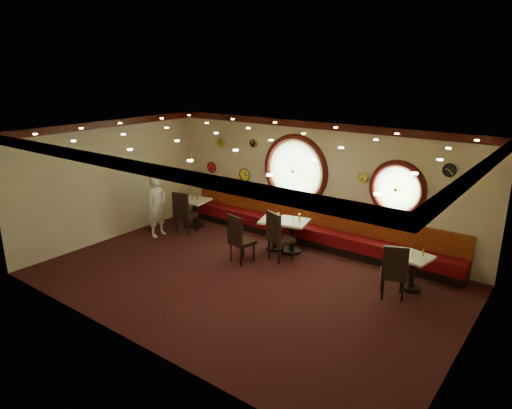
# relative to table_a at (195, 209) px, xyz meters

# --- Properties ---
(floor) EXTENTS (9.00, 6.00, 0.00)m
(floor) POSITION_rel_table_a_xyz_m (3.33, -1.91, -0.51)
(floor) COLOR black
(floor) RESTS_ON ground
(ceiling) EXTENTS (9.00, 6.00, 0.02)m
(ceiling) POSITION_rel_table_a_xyz_m (3.33, -1.91, 2.69)
(ceiling) COLOR gold
(ceiling) RESTS_ON wall_back
(wall_back) EXTENTS (9.00, 0.02, 3.20)m
(wall_back) POSITION_rel_table_a_xyz_m (3.33, 1.09, 1.09)
(wall_back) COLOR beige
(wall_back) RESTS_ON floor
(wall_front) EXTENTS (9.00, 0.02, 3.20)m
(wall_front) POSITION_rel_table_a_xyz_m (3.33, -4.91, 1.09)
(wall_front) COLOR beige
(wall_front) RESTS_ON floor
(wall_left) EXTENTS (0.02, 6.00, 3.20)m
(wall_left) POSITION_rel_table_a_xyz_m (-1.17, -1.91, 1.09)
(wall_left) COLOR beige
(wall_left) RESTS_ON floor
(wall_right) EXTENTS (0.02, 6.00, 3.20)m
(wall_right) POSITION_rel_table_a_xyz_m (7.83, -1.91, 1.09)
(wall_right) COLOR beige
(wall_right) RESTS_ON floor
(molding_back) EXTENTS (9.00, 0.10, 0.18)m
(molding_back) POSITION_rel_table_a_xyz_m (3.33, 1.04, 2.60)
(molding_back) COLOR #350C09
(molding_back) RESTS_ON wall_back
(molding_front) EXTENTS (9.00, 0.10, 0.18)m
(molding_front) POSITION_rel_table_a_xyz_m (3.33, -4.86, 2.60)
(molding_front) COLOR #350C09
(molding_front) RESTS_ON wall_back
(molding_left) EXTENTS (0.10, 6.00, 0.18)m
(molding_left) POSITION_rel_table_a_xyz_m (-1.12, -1.91, 2.60)
(molding_left) COLOR #350C09
(molding_left) RESTS_ON wall_back
(molding_right) EXTENTS (0.10, 6.00, 0.18)m
(molding_right) POSITION_rel_table_a_xyz_m (7.78, -1.91, 2.60)
(molding_right) COLOR #350C09
(molding_right) RESTS_ON wall_back
(banquette_base) EXTENTS (8.00, 0.55, 0.20)m
(banquette_base) POSITION_rel_table_a_xyz_m (3.33, 0.81, -0.41)
(banquette_base) COLOR black
(banquette_base) RESTS_ON floor
(banquette_seat) EXTENTS (8.00, 0.55, 0.30)m
(banquette_seat) POSITION_rel_table_a_xyz_m (3.33, 0.81, -0.16)
(banquette_seat) COLOR #59070F
(banquette_seat) RESTS_ON banquette_base
(banquette_back) EXTENTS (8.00, 0.10, 0.55)m
(banquette_back) POSITION_rel_table_a_xyz_m (3.33, 1.03, 0.24)
(banquette_back) COLOR #65080A
(banquette_back) RESTS_ON wall_back
(porthole_left_glass) EXTENTS (1.66, 0.02, 1.66)m
(porthole_left_glass) POSITION_rel_table_a_xyz_m (2.73, 1.09, 1.34)
(porthole_left_glass) COLOR #7EAB66
(porthole_left_glass) RESTS_ON wall_back
(porthole_left_frame) EXTENTS (1.98, 0.18, 1.98)m
(porthole_left_frame) POSITION_rel_table_a_xyz_m (2.73, 1.07, 1.34)
(porthole_left_frame) COLOR #350C09
(porthole_left_frame) RESTS_ON wall_back
(porthole_left_ring) EXTENTS (1.61, 0.03, 1.61)m
(porthole_left_ring) POSITION_rel_table_a_xyz_m (2.73, 1.04, 1.34)
(porthole_left_ring) COLOR gold
(porthole_left_ring) RESTS_ON wall_back
(porthole_right_glass) EXTENTS (1.10, 0.02, 1.10)m
(porthole_right_glass) POSITION_rel_table_a_xyz_m (5.53, 1.09, 1.29)
(porthole_right_glass) COLOR #7EAB66
(porthole_right_glass) RESTS_ON wall_back
(porthole_right_frame) EXTENTS (1.38, 0.18, 1.38)m
(porthole_right_frame) POSITION_rel_table_a_xyz_m (5.53, 1.07, 1.29)
(porthole_right_frame) COLOR #350C09
(porthole_right_frame) RESTS_ON wall_back
(porthole_right_ring) EXTENTS (1.09, 0.03, 1.09)m
(porthole_right_ring) POSITION_rel_table_a_xyz_m (5.53, 1.04, 1.29)
(porthole_right_ring) COLOR gold
(porthole_right_ring) RESTS_ON wall_back
(wall_clock_0) EXTENTS (0.28, 0.03, 0.28)m
(wall_clock_0) POSITION_rel_table_a_xyz_m (6.63, 1.05, 1.89)
(wall_clock_0) COLOR black
(wall_clock_0) RESTS_ON wall_back
(wall_clock_1) EXTENTS (0.36, 0.03, 0.36)m
(wall_clock_1) POSITION_rel_table_a_xyz_m (1.03, 1.05, 0.99)
(wall_clock_1) COLOR #F5F436
(wall_clock_1) RESTS_ON wall_back
(wall_clock_2) EXTENTS (0.24, 0.03, 0.24)m
(wall_clock_2) POSITION_rel_table_a_xyz_m (4.18, 1.05, 0.69)
(wall_clock_2) COLOR #DC4219
(wall_clock_2) RESTS_ON wall_back
(wall_clock_3) EXTENTS (0.24, 0.03, 0.24)m
(wall_clock_3) POSITION_rel_table_a_xyz_m (1.33, 1.05, 1.94)
(wall_clock_3) COLOR black
(wall_clock_3) RESTS_ON wall_back
(wall_clock_4) EXTENTS (0.22, 0.03, 0.22)m
(wall_clock_4) POSITION_rel_table_a_xyz_m (4.68, 1.05, 1.44)
(wall_clock_4) COLOR #D4E14B
(wall_clock_4) RESTS_ON wall_back
(wall_clock_5) EXTENTS (0.20, 0.03, 0.20)m
(wall_clock_5) POSITION_rel_table_a_xyz_m (1.43, 1.05, 0.69)
(wall_clock_5) COLOR white
(wall_clock_5) RESTS_ON wall_back
(wall_clock_6) EXTENTS (0.32, 0.03, 0.32)m
(wall_clock_6) POSITION_rel_table_a_xyz_m (-0.27, 1.05, 1.04)
(wall_clock_6) COLOR red
(wall_clock_6) RESTS_ON wall_back
(wall_clock_7) EXTENTS (0.26, 0.03, 0.26)m
(wall_clock_7) POSITION_rel_table_a_xyz_m (0.13, 1.05, 1.84)
(wall_clock_7) COLOR #82AF23
(wall_clock_7) RESTS_ON wall_back
(table_a) EXTENTS (0.85, 0.85, 0.82)m
(table_a) POSITION_rel_table_a_xyz_m (0.00, 0.00, 0.00)
(table_a) COLOR black
(table_a) RESTS_ON floor
(table_b) EXTENTS (0.92, 0.92, 0.81)m
(table_b) POSITION_rel_table_a_xyz_m (2.87, -0.05, -0.01)
(table_b) COLOR black
(table_b) RESTS_ON floor
(table_c) EXTENTS (0.92, 0.92, 0.84)m
(table_c) POSITION_rel_table_a_xyz_m (3.31, 0.05, 0.01)
(table_c) COLOR black
(table_c) RESTS_ON floor
(table_d) EXTENTS (0.80, 0.80, 0.75)m
(table_d) POSITION_rel_table_a_xyz_m (6.42, -0.11, -0.04)
(table_d) COLOR black
(table_d) RESTS_ON floor
(chair_a) EXTENTS (0.59, 0.59, 0.75)m
(chair_a) POSITION_rel_table_a_xyz_m (0.18, -0.66, 0.18)
(chair_a) COLOR black
(chair_a) RESTS_ON floor
(chair_b) EXTENTS (0.59, 0.59, 0.74)m
(chair_b) POSITION_rel_table_a_xyz_m (2.65, -1.26, 0.17)
(chair_b) COLOR black
(chair_b) RESTS_ON floor
(chair_c) EXTENTS (0.66, 0.66, 0.77)m
(chair_c) POSITION_rel_table_a_xyz_m (3.31, -0.61, 0.19)
(chair_c) COLOR black
(chair_c) RESTS_ON floor
(chair_d) EXTENTS (0.65, 0.65, 0.73)m
(chair_d) POSITION_rel_table_a_xyz_m (6.25, -0.76, 0.16)
(chair_d) COLOR black
(chair_d) RESTS_ON floor
(condiment_a_salt) EXTENTS (0.04, 0.04, 0.10)m
(condiment_a_salt) POSITION_rel_table_a_xyz_m (-0.09, 0.06, 0.35)
(condiment_a_salt) COLOR silver
(condiment_a_salt) RESTS_ON table_a
(condiment_b_salt) EXTENTS (0.04, 0.04, 0.10)m
(condiment_b_salt) POSITION_rel_table_a_xyz_m (2.77, 0.04, 0.34)
(condiment_b_salt) COLOR silver
(condiment_b_salt) RESTS_ON table_b
(condiment_c_salt) EXTENTS (0.03, 0.03, 0.10)m
(condiment_c_salt) POSITION_rel_table_a_xyz_m (3.29, 0.09, 0.37)
(condiment_c_salt) COLOR silver
(condiment_c_salt) RESTS_ON table_c
(condiment_d_salt) EXTENTS (0.03, 0.03, 0.09)m
(condiment_d_salt) POSITION_rel_table_a_xyz_m (6.28, -0.08, 0.28)
(condiment_d_salt) COLOR #B8B9BD
(condiment_d_salt) RESTS_ON table_d
(condiment_a_pepper) EXTENTS (0.04, 0.04, 0.11)m
(condiment_a_pepper) POSITION_rel_table_a_xyz_m (-0.04, -0.07, 0.36)
(condiment_a_pepper) COLOR #B8B8BD
(condiment_a_pepper) RESTS_ON table_a
(condiment_b_pepper) EXTENTS (0.03, 0.03, 0.09)m
(condiment_b_pepper) POSITION_rel_table_a_xyz_m (2.89, -0.02, 0.34)
(condiment_b_pepper) COLOR silver
(condiment_b_pepper) RESTS_ON table_b
(condiment_c_pepper) EXTENTS (0.04, 0.04, 0.10)m
(condiment_c_pepper) POSITION_rel_table_a_xyz_m (3.40, -0.01, 0.37)
(condiment_c_pepper) COLOR silver
(condiment_c_pepper) RESTS_ON table_c
(condiment_d_pepper) EXTENTS (0.04, 0.04, 0.10)m
(condiment_d_pepper) POSITION_rel_table_a_xyz_m (6.41, -0.18, 0.29)
(condiment_d_pepper) COLOR silver
(condiment_d_pepper) RESTS_ON table_d
(condiment_a_bottle) EXTENTS (0.05, 0.05, 0.15)m
(condiment_a_bottle) POSITION_rel_table_a_xyz_m (0.04, 0.03, 0.38)
(condiment_a_bottle) COLOR gold
(condiment_a_bottle) RESTS_ON table_a
(condiment_b_bottle) EXTENTS (0.05, 0.05, 0.17)m
(condiment_b_bottle) POSITION_rel_table_a_xyz_m (2.94, -0.01, 0.38)
(condiment_b_bottle) COLOR yellow
(condiment_b_bottle) RESTS_ON table_b
(condiment_c_bottle) EXTENTS (0.06, 0.06, 0.18)m
(condiment_c_bottle) POSITION_rel_table_a_xyz_m (3.44, 0.18, 0.41)
(condiment_c_bottle) COLOR gold
(condiment_c_bottle) RESTS_ON table_c
(condiment_d_bottle) EXTENTS (0.05, 0.05, 0.16)m
(condiment_d_bottle) POSITION_rel_table_a_xyz_m (6.57, 0.01, 0.32)
(condiment_d_bottle) COLOR gold
(condiment_d_bottle) RESTS_ON table_d
(waiter) EXTENTS (0.44, 0.64, 1.72)m
(waiter) POSITION_rel_table_a_xyz_m (-0.29, -1.18, 0.35)
(waiter) COLOR white
(waiter) RESTS_ON floor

